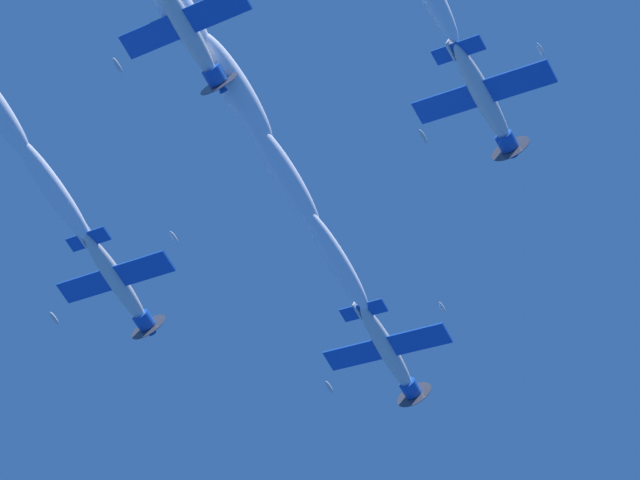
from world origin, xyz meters
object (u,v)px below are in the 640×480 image
Objects in this scene: airplane_left_wingman at (118,283)px; airplane_right_wingman at (484,99)px; airplane_lead at (389,352)px; airplane_slot_tail at (187,30)px.

airplane_left_wingman is 24.80m from airplane_right_wingman.
airplane_right_wingman is at bearing -11.75° from airplane_lead.
airplane_lead is at bearing 122.59° from airplane_slot_tail.
airplane_right_wingman is at bearing 32.66° from airplane_left_wingman.
airplane_right_wingman is (20.88, 13.38, -0.45)m from airplane_left_wingman.
airplane_lead is at bearing 78.01° from airplane_left_wingman.
airplane_left_wingman is (-3.60, -16.97, -0.02)m from airplane_lead.
airplane_lead reaches higher than airplane_right_wingman.
airplane_slot_tail is at bearing -57.41° from airplane_lead.
airplane_left_wingman is at bearing -147.34° from airplane_right_wingman.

